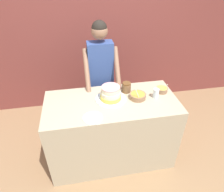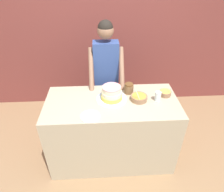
# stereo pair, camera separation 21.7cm
# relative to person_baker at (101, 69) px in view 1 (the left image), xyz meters

# --- Properties ---
(ground_plane) EXTENTS (14.00, 14.00, 0.00)m
(ground_plane) POSITION_rel_person_baker_xyz_m (0.04, -0.91, -1.04)
(ground_plane) COLOR #93704C
(wall_back) EXTENTS (10.00, 0.05, 2.60)m
(wall_back) POSITION_rel_person_baker_xyz_m (0.04, 0.80, 0.26)
(wall_back) COLOR brown
(wall_back) RESTS_ON ground_plane
(counter) EXTENTS (1.52, 0.71, 0.90)m
(counter) POSITION_rel_person_baker_xyz_m (0.04, -0.55, -0.59)
(counter) COLOR tan
(counter) RESTS_ON ground_plane
(person_baker) EXTENTS (0.44, 0.45, 1.66)m
(person_baker) POSITION_rel_person_baker_xyz_m (0.00, 0.00, 0.00)
(person_baker) COLOR #2D2D38
(person_baker) RESTS_ON ground_plane
(cake) EXTENTS (0.35, 0.35, 0.17)m
(cake) POSITION_rel_person_baker_xyz_m (0.04, -0.51, -0.06)
(cake) COLOR silver
(cake) RESTS_ON counter
(frosting_bowl_yellow) EXTENTS (0.13, 0.13, 0.13)m
(frosting_bowl_yellow) POSITION_rel_person_baker_xyz_m (0.68, -0.46, -0.10)
(frosting_bowl_yellow) COLOR #936B4C
(frosting_bowl_yellow) RESTS_ON counter
(frosting_bowl_orange) EXTENTS (0.19, 0.19, 0.16)m
(frosting_bowl_orange) POSITION_rel_person_baker_xyz_m (0.35, -0.54, -0.10)
(frosting_bowl_orange) COLOR #936B4C
(frosting_bowl_orange) RESTS_ON counter
(drinking_glass) EXTENTS (0.07, 0.07, 0.11)m
(drinking_glass) POSITION_rel_person_baker_xyz_m (0.56, -0.56, -0.08)
(drinking_glass) COLOR silver
(drinking_glass) RESTS_ON counter
(ceramic_plate) EXTENTS (0.20, 0.20, 0.01)m
(ceramic_plate) POSITION_rel_person_baker_xyz_m (-0.19, -0.80, -0.13)
(ceramic_plate) COLOR silver
(ceramic_plate) RESTS_ON counter
(stoneware_jar) EXTENTS (0.11, 0.11, 0.12)m
(stoneware_jar) POSITION_rel_person_baker_xyz_m (0.26, -0.38, -0.07)
(stoneware_jar) COLOR brown
(stoneware_jar) RESTS_ON counter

